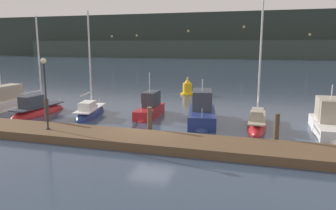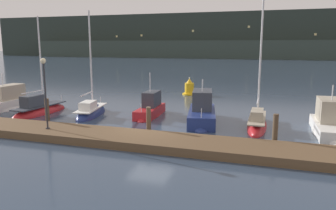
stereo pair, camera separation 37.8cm
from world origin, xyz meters
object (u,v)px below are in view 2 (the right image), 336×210
Objects in this scene: motorboat_berth_1 at (4,105)px; sailboat_berth_3 at (91,114)px; dock_lamppost at (45,82)px; motorboat_berth_7 at (329,128)px; sailboat_berth_2 at (39,112)px; channel_buoy at (189,88)px; sailboat_berth_6 at (257,125)px; motorboat_berth_4 at (150,112)px; motorboat_berth_5 at (202,116)px.

sailboat_berth_3 is (8.09, 0.18, -0.22)m from motorboat_berth_1.
sailboat_berth_3 is 6.68m from dock_lamppost.
sailboat_berth_2 is at bearing -178.16° from motorboat_berth_7.
motorboat_berth_1 is 3.25× the size of channel_buoy.
sailboat_berth_2 is (3.95, -0.58, -0.16)m from motorboat_berth_1.
channel_buoy is (4.64, 12.44, 0.58)m from sailboat_berth_3.
channel_buoy is at bearing 69.57° from sailboat_berth_3.
motorboat_berth_7 is (20.72, 0.67, 0.18)m from sailboat_berth_2.
motorboat_berth_7 is at bearing 19.95° from dock_lamppost.
sailboat_berth_6 is 13.47m from dock_lamppost.
motorboat_berth_4 is (8.53, 1.99, 0.14)m from sailboat_berth_2.
motorboat_berth_4 is 0.51× the size of sailboat_berth_6.
sailboat_berth_2 is 16.46m from sailboat_berth_6.
sailboat_berth_6 reaches higher than sailboat_berth_2.
motorboat_berth_1 is 8.09m from sailboat_berth_3.
dock_lamppost is (-15.96, -5.79, 2.86)m from motorboat_berth_7.
sailboat_berth_3 reaches higher than sailboat_berth_2.
sailboat_berth_6 reaches higher than motorboat_berth_4.
motorboat_berth_1 is 4.00m from sailboat_berth_2.
motorboat_berth_4 is 4.26m from motorboat_berth_5.
motorboat_berth_4 is at bearing 15.64° from sailboat_berth_3.
channel_buoy is (12.72, 12.62, 0.36)m from motorboat_berth_1.
motorboat_berth_1 is 12.56m from motorboat_berth_4.
sailboat_berth_3 is 1.83× the size of motorboat_berth_4.
motorboat_berth_5 reaches higher than channel_buoy.
channel_buoy is 18.93m from dock_lamppost.
motorboat_berth_7 reaches higher than channel_buoy.
motorboat_berth_5 is at bearing 2.45° from sailboat_berth_3.
motorboat_berth_1 is 0.67× the size of sailboat_berth_6.
sailboat_berth_2 is at bearing -8.36° from motorboat_berth_1.
motorboat_berth_4 is 12.27m from motorboat_berth_7.
motorboat_berth_1 is at bearing -179.27° from sailboat_berth_6.
sailboat_berth_2 is 1.34× the size of motorboat_berth_5.
motorboat_berth_1 is 1.02× the size of motorboat_berth_5.
sailboat_berth_3 reaches higher than channel_buoy.
motorboat_berth_4 is 1.13× the size of dock_lamppost.
sailboat_berth_6 is 4.29m from motorboat_berth_7.
sailboat_berth_2 reaches higher than motorboat_berth_5.
sailboat_berth_2 reaches higher than motorboat_berth_7.
channel_buoy is at bearing 44.77° from motorboat_berth_1.
dock_lamppost is at bearing -102.33° from channel_buoy.
sailboat_berth_6 is at bearing 0.38° from sailboat_berth_3.
sailboat_berth_3 is at bearing -110.43° from channel_buoy.
motorboat_berth_4 reaches higher than motorboat_berth_7.
sailboat_berth_6 reaches higher than channel_buoy.
dock_lamppost is at bearing -160.05° from motorboat_berth_7.
sailboat_berth_3 is 1.41× the size of motorboat_berth_5.
sailboat_berth_2 is at bearing -169.59° from sailboat_berth_3.
motorboat_berth_4 is at bearing 171.75° from sailboat_berth_6.
channel_buoy is (8.77, 13.20, 0.52)m from sailboat_berth_2.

